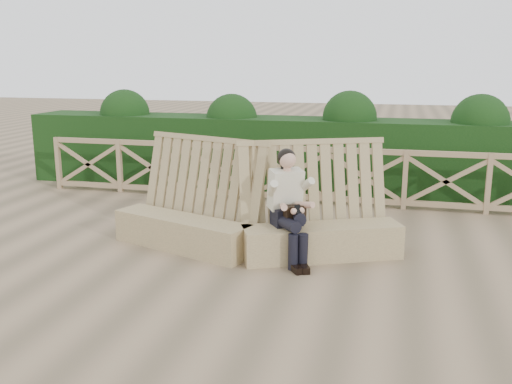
# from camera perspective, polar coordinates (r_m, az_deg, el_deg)

# --- Properties ---
(ground) EXTENTS (60.00, 60.00, 0.00)m
(ground) POSITION_cam_1_polar(r_m,az_deg,el_deg) (7.79, -1.65, -7.05)
(ground) COLOR brown
(ground) RESTS_ON ground
(bench) EXTENTS (4.24, 1.59, 1.60)m
(bench) POSITION_cam_1_polar(r_m,az_deg,el_deg) (8.12, -0.47, -3.23)
(bench) COLOR olive
(bench) RESTS_ON ground
(woman) EXTENTS (0.75, 0.97, 1.53)m
(woman) POSITION_cam_1_polar(r_m,az_deg,el_deg) (7.69, 3.33, -1.04)
(woman) COLOR black
(woman) RESTS_ON ground
(guardrail) EXTENTS (10.10, 0.09, 1.10)m
(guardrail) POSITION_cam_1_polar(r_m,az_deg,el_deg) (10.94, 3.35, 1.81)
(guardrail) COLOR #8A7150
(guardrail) RESTS_ON ground
(hedge) EXTENTS (12.00, 1.20, 1.50)m
(hedge) POSITION_cam_1_polar(r_m,az_deg,el_deg) (12.06, 4.45, 3.80)
(hedge) COLOR black
(hedge) RESTS_ON ground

